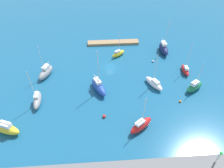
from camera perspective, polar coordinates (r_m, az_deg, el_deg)
water at (r=67.22m, az=-0.60°, el=4.96°), size 160.00×160.00×0.00m
pier_dock at (r=78.72m, az=0.33°, el=11.49°), size 19.13×2.87×0.89m
harbor_beacon at (r=47.33m, az=27.70°, el=-17.49°), size 0.56×0.56×3.73m
sailboat_gray_lone_south at (r=65.72m, az=-18.00°, el=3.16°), size 4.71×7.07×11.02m
sailboat_red_center_basin at (r=49.33m, az=8.07°, el=-11.32°), size 6.52×5.47×10.36m
sailboat_yellow_inner_mooring at (r=71.49m, az=1.78°, el=8.51°), size 5.25×4.55×9.13m
sailboat_white_far_south at (r=60.42m, az=11.61°, el=0.21°), size 5.06×6.90×10.78m
sailboat_blue_mid_basin at (r=57.66m, az=-3.75°, el=-0.72°), size 5.26×7.97×13.58m
sailboat_navy_near_pier at (r=75.39m, az=14.20°, el=9.57°), size 2.63×7.42×12.11m
sailboat_green_west_end at (r=62.41m, az=22.05°, el=-0.66°), size 6.39×5.08×9.37m
sailboat_gray_far_north at (r=57.70m, az=-20.11°, el=-4.21°), size 2.14×6.39×11.12m
sailboat_red_east_end at (r=68.12m, az=19.75°, el=3.74°), size 1.67×5.44×10.35m
sailboat_yellow_outer_mooring at (r=54.25m, az=-27.60°, el=-10.87°), size 7.75×4.88×12.49m
mooring_buoy_red at (r=51.74m, az=-2.21°, el=-8.99°), size 0.83×0.83×0.83m
mooring_buoy_white at (r=70.30m, az=11.44°, el=6.27°), size 0.69×0.69×0.69m
mooring_buoy_orange at (r=58.15m, az=18.52°, el=-4.62°), size 0.61×0.61×0.61m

